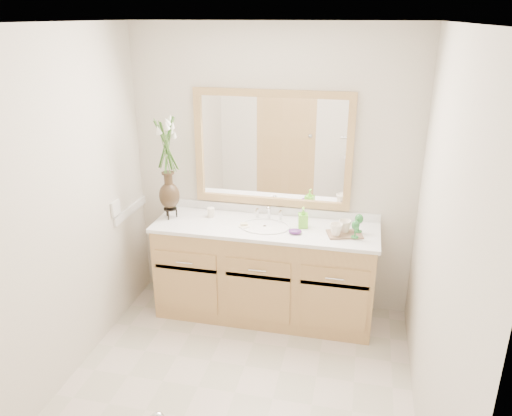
% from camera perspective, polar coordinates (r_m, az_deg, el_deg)
% --- Properties ---
extents(floor, '(2.60, 2.60, 0.00)m').
position_cam_1_polar(floor, '(3.68, -2.44, -20.33)').
color(floor, beige).
rests_on(floor, ground).
extents(ceiling, '(2.40, 2.60, 0.02)m').
position_cam_1_polar(ceiling, '(2.75, -3.26, 20.38)').
color(ceiling, white).
rests_on(ceiling, wall_back).
extents(wall_back, '(2.40, 0.02, 2.40)m').
position_cam_1_polar(wall_back, '(4.21, 1.88, 4.09)').
color(wall_back, beige).
rests_on(wall_back, floor).
extents(wall_front, '(2.40, 0.02, 2.40)m').
position_cam_1_polar(wall_front, '(1.98, -13.25, -18.22)').
color(wall_front, beige).
rests_on(wall_front, floor).
extents(wall_left, '(0.02, 2.60, 2.40)m').
position_cam_1_polar(wall_left, '(3.51, -22.03, -1.05)').
color(wall_left, beige).
rests_on(wall_left, floor).
extents(wall_right, '(0.02, 2.60, 2.40)m').
position_cam_1_polar(wall_right, '(2.96, 20.31, -4.92)').
color(wall_right, beige).
rests_on(wall_right, floor).
extents(vanity, '(1.80, 0.55, 0.80)m').
position_cam_1_polar(vanity, '(4.26, 1.02, -7.37)').
color(vanity, tan).
rests_on(vanity, floor).
extents(counter, '(1.84, 0.57, 0.03)m').
position_cam_1_polar(counter, '(4.08, 1.06, -2.24)').
color(counter, white).
rests_on(counter, vanity).
extents(sink, '(0.38, 0.34, 0.23)m').
position_cam_1_polar(sink, '(4.08, 1.00, -2.84)').
color(sink, white).
rests_on(sink, counter).
extents(mirror, '(1.32, 0.04, 0.97)m').
position_cam_1_polar(mirror, '(4.13, 1.85, 6.72)').
color(mirror, white).
rests_on(mirror, wall_back).
extents(switch_plate, '(0.02, 0.12, 0.12)m').
position_cam_1_polar(switch_plate, '(4.19, -15.76, -0.00)').
color(switch_plate, white).
rests_on(switch_plate, wall_left).
extents(door, '(0.80, 0.03, 2.00)m').
position_cam_1_polar(door, '(2.24, -20.02, -20.25)').
color(door, tan).
rests_on(door, floor).
extents(flower_vase, '(0.20, 0.20, 0.83)m').
position_cam_1_polar(flower_vase, '(4.12, -10.19, 6.19)').
color(flower_vase, black).
rests_on(flower_vase, counter).
extents(tumbler, '(0.06, 0.06, 0.08)m').
position_cam_1_polar(tumbler, '(4.25, -5.17, -0.51)').
color(tumbler, white).
rests_on(tumbler, counter).
extents(soap_dish, '(0.09, 0.09, 0.03)m').
position_cam_1_polar(soap_dish, '(4.05, -1.38, -2.01)').
color(soap_dish, white).
rests_on(soap_dish, counter).
extents(soap_bottle, '(0.08, 0.08, 0.15)m').
position_cam_1_polar(soap_bottle, '(4.04, 5.39, -1.18)').
color(soap_bottle, '#72DD34').
rests_on(soap_bottle, counter).
extents(purple_dish, '(0.11, 0.09, 0.04)m').
position_cam_1_polar(purple_dish, '(3.94, 4.50, -2.67)').
color(purple_dish, '#512268').
rests_on(purple_dish, counter).
extents(tray, '(0.30, 0.24, 0.01)m').
position_cam_1_polar(tray, '(3.97, 10.08, -2.96)').
color(tray, brown).
rests_on(tray, counter).
extents(mug_left, '(0.11, 0.11, 0.10)m').
position_cam_1_polar(mug_left, '(3.90, 9.13, -2.38)').
color(mug_left, white).
rests_on(mug_left, tray).
extents(mug_right, '(0.14, 0.14, 0.10)m').
position_cam_1_polar(mug_right, '(3.98, 10.12, -1.99)').
color(mug_right, white).
rests_on(mug_right, tray).
extents(goblet_front, '(0.06, 0.06, 0.14)m').
position_cam_1_polar(goblet_front, '(3.87, 11.30, -2.04)').
color(goblet_front, '#257030').
rests_on(goblet_front, tray).
extents(goblet_back, '(0.07, 0.07, 0.15)m').
position_cam_1_polar(goblet_back, '(3.98, 11.69, -1.34)').
color(goblet_back, '#257030').
rests_on(goblet_back, tray).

